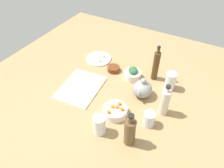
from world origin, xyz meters
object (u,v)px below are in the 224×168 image
at_px(bowl_small_side, 114,69).
at_px(bowl_carrots, 115,111).
at_px(drinking_glass_1, 149,119).
at_px(cutting_board, 81,88).
at_px(drinking_glass_2, 170,81).
at_px(bottle_2, 156,65).
at_px(bottle_0, 130,131).
at_px(bottle_1, 165,102).
at_px(bowl_greens, 133,75).
at_px(drinking_glass_0, 99,125).
at_px(teapot, 142,89).
at_px(plate_tofu, 99,59).

bearing_deg(bowl_small_side, bowl_carrots, 30.10).
height_order(bowl_carrots, drinking_glass_1, drinking_glass_1).
bearing_deg(cutting_board, drinking_glass_2, 119.46).
xyz_separation_m(bottle_2, drinking_glass_1, (0.41, 0.12, -0.07)).
bearing_deg(cutting_board, bowl_small_side, 159.36).
xyz_separation_m(bowl_carrots, bowl_small_side, (-0.37, -0.22, -0.01)).
relative_size(drinking_glass_1, drinking_glass_2, 0.72).
bearing_deg(bottle_0, bowl_small_side, -143.45).
bearing_deg(bottle_1, drinking_glass_1, -18.48).
height_order(bowl_greens, bowl_small_side, bowl_greens).
bearing_deg(drinking_glass_0, teapot, 166.38).
distance_m(cutting_board, bowl_small_side, 0.31).
relative_size(plate_tofu, bottle_2, 0.74).
relative_size(bowl_small_side, bottle_0, 0.41).
xyz_separation_m(plate_tofu, drinking_glass_1, (0.41, 0.61, 0.04)).
xyz_separation_m(cutting_board, drinking_glass_0, (0.25, 0.31, 0.06)).
bearing_deg(drinking_glass_2, cutting_board, -60.54).
relative_size(cutting_board, bottle_2, 1.22).
bearing_deg(drinking_glass_2, bowl_carrots, -29.00).
bearing_deg(bowl_carrots, bottle_2, 168.72).
xyz_separation_m(bowl_small_side, drinking_glass_0, (0.53, 0.20, 0.04)).
height_order(teapot, bottle_1, bottle_1).
height_order(plate_tofu, drinking_glass_2, drinking_glass_2).
bearing_deg(bowl_carrots, bottle_0, 49.88).
bearing_deg(drinking_glass_1, bottle_1, 161.52).
xyz_separation_m(cutting_board, drinking_glass_2, (-0.31, 0.54, 0.06)).
bearing_deg(bowl_small_side, bowl_greens, 88.18).
bearing_deg(bottle_1, bowl_small_side, -114.71).
bearing_deg(bowl_carrots, drinking_glass_2, 151.00).
xyz_separation_m(bottle_2, drinking_glass_2, (0.05, 0.13, -0.06)).
distance_m(bowl_carrots, bottle_1, 0.31).
height_order(bowl_greens, drinking_glass_0, drinking_glass_0).
relative_size(plate_tofu, bowl_carrots, 1.36).
relative_size(bowl_carrots, bottle_2, 0.55).
height_order(bottle_1, drinking_glass_1, bottle_1).
bearing_deg(bowl_greens, cutting_board, -44.07).
bearing_deg(drinking_glass_1, drinking_glass_2, 178.58).
xyz_separation_m(teapot, drinking_glass_0, (0.39, -0.09, 0.00)).
distance_m(plate_tofu, bottle_0, 0.81).
xyz_separation_m(bottle_1, drinking_glass_1, (0.13, -0.04, -0.05)).
bearing_deg(bottle_1, bowl_carrots, -57.97).
relative_size(cutting_board, drinking_glass_2, 2.63).
bearing_deg(bottle_1, plate_tofu, -113.79).
height_order(cutting_board, bottle_1, bottle_1).
bearing_deg(bottle_2, bowl_small_side, -77.62).
bearing_deg(drinking_glass_2, drinking_glass_0, -22.92).
bearing_deg(bowl_small_side, drinking_glass_1, 51.11).
bearing_deg(bowl_greens, drinking_glass_1, 37.76).
distance_m(bowl_greens, bottle_0, 0.55).
height_order(drinking_glass_0, drinking_glass_2, drinking_glass_2).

